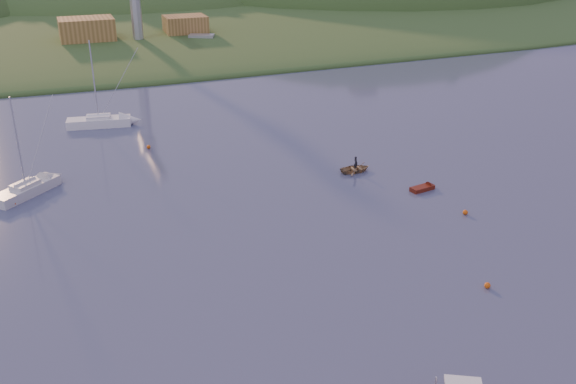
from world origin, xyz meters
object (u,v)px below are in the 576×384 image
object	(u,v)px
sailboat_far	(99,121)
red_tender	(426,187)
canoe	(355,169)
sailboat_near	(26,189)

from	to	relation	value
sailboat_far	red_tender	bearing A→B (deg)	-40.06
sailboat_far	canoe	size ratio (longest dim) A/B	3.34
sailboat_near	sailboat_far	size ratio (longest dim) A/B	0.89
sailboat_near	sailboat_far	distance (m)	23.57
sailboat_near	sailboat_far	xyz separation A→B (m)	(9.63, 21.51, 0.06)
canoe	red_tender	distance (m)	8.75
sailboat_far	canoe	xyz separation A→B (m)	(25.74, -27.97, -0.39)
sailboat_far	canoe	bearing A→B (deg)	-38.51
canoe	red_tender	size ratio (longest dim) A/B	1.07
sailboat_far	red_tender	size ratio (longest dim) A/B	3.56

